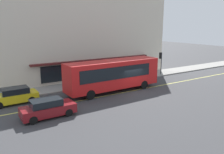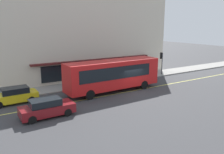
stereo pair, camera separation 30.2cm
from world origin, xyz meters
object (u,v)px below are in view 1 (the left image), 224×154
Objects in this scene: traffic_light at (161,58)px; pedestrian_mid_block at (120,71)px; car_yellow at (14,96)px; pedestrian_near_storefront at (75,79)px; car_maroon at (48,108)px; bus at (114,74)px.

traffic_light is 2.08× the size of pedestrian_mid_block.
pedestrian_near_storefront is (7.09, 1.97, 0.38)m from car_yellow.
pedestrian_near_storefront reaches higher than car_yellow.
car_yellow is at bearing 108.92° from car_maroon.
traffic_light is 13.61m from pedestrian_near_storefront.
car_maroon is at bearing -160.28° from traffic_light.
bus reaches higher than pedestrian_mid_block.
pedestrian_near_storefront is at bearing 15.52° from car_yellow.
traffic_light is 20.78m from car_yellow.
pedestrian_near_storefront reaches higher than pedestrian_mid_block.
car_maroon is at bearing -71.08° from car_yellow.
bus reaches higher than pedestrian_near_storefront.
car_yellow is (-10.16, 1.63, -1.24)m from bus.
traffic_light is 6.74m from pedestrian_mid_block.
car_yellow is 2.67× the size of pedestrian_near_storefront.
pedestrian_near_storefront is (5.40, 6.91, 0.38)m from car_maroon.
traffic_light is 0.74× the size of car_yellow.
pedestrian_mid_block is 0.95× the size of pedestrian_near_storefront.
car_yellow is 5.22m from car_maroon.
car_yellow is 1.00× the size of car_maroon.
traffic_light reaches higher than pedestrian_mid_block.
traffic_light reaches higher than pedestrian_near_storefront.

